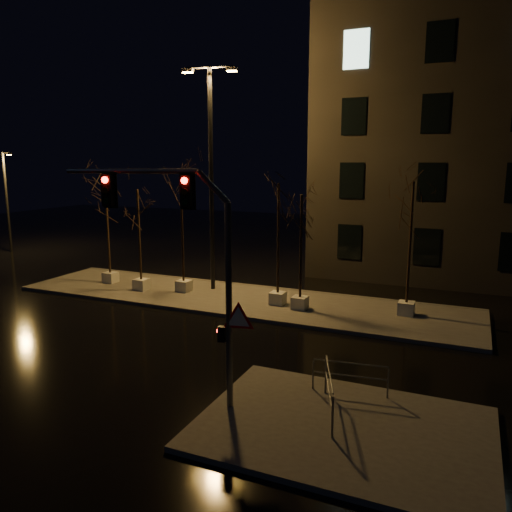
% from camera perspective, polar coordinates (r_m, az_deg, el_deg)
% --- Properties ---
extents(ground, '(90.00, 90.00, 0.00)m').
position_cam_1_polar(ground, '(18.86, -10.40, -9.59)').
color(ground, black).
rests_on(ground, ground).
extents(median, '(22.00, 5.00, 0.15)m').
position_cam_1_polar(median, '(23.79, -2.33, -4.93)').
color(median, '#494741').
rests_on(median, ground).
extents(sidewalk_corner, '(7.00, 5.00, 0.15)m').
position_cam_1_polar(sidewalk_corner, '(13.07, 9.90, -18.86)').
color(sidewalk_corner, '#494741').
rests_on(sidewalk_corner, ground).
extents(tree_0, '(1.80, 1.80, 5.49)m').
position_cam_1_polar(tree_0, '(27.12, -16.73, 5.68)').
color(tree_0, beige).
rests_on(tree_0, median).
extents(tree_1, '(1.80, 1.80, 5.15)m').
position_cam_1_polar(tree_1, '(25.14, -13.31, 4.90)').
color(tree_1, beige).
rests_on(tree_1, median).
extents(tree_2, '(1.80, 1.80, 5.80)m').
position_cam_1_polar(tree_2, '(24.38, -8.52, 6.06)').
color(tree_2, beige).
rests_on(tree_2, median).
extents(tree_3, '(1.80, 1.80, 5.57)m').
position_cam_1_polar(tree_3, '(21.91, 2.58, 5.19)').
color(tree_3, beige).
rests_on(tree_3, median).
extents(tree_4, '(1.80, 1.80, 5.12)m').
position_cam_1_polar(tree_4, '(21.25, 5.19, 4.05)').
color(tree_4, beige).
rests_on(tree_4, median).
extents(tree_5, '(1.80, 1.80, 5.71)m').
position_cam_1_polar(tree_5, '(21.25, 17.38, 4.81)').
color(tree_5, beige).
rests_on(tree_5, median).
extents(traffic_signal_mast, '(4.99, 0.97, 6.17)m').
position_cam_1_polar(traffic_signal_mast, '(12.76, -7.52, 0.31)').
color(traffic_signal_mast, '#52555A').
rests_on(traffic_signal_mast, sidewalk_corner).
extents(streetlight_main, '(2.67, 0.91, 10.74)m').
position_cam_1_polar(streetlight_main, '(24.64, -5.16, 10.35)').
color(streetlight_main, black).
rests_on(streetlight_main, median).
extents(streetlight_far, '(1.37, 0.63, 7.17)m').
position_cam_1_polar(streetlight_far, '(40.17, -26.56, 5.98)').
color(streetlight_far, black).
rests_on(streetlight_far, ground).
extents(guard_rail_a, '(2.09, 0.31, 0.91)m').
position_cam_1_polar(guard_rail_a, '(14.40, 10.69, -13.02)').
color(guard_rail_a, '#52555A').
rests_on(guard_rail_a, sidewalk_corner).
extents(guard_rail_b, '(0.82, 2.23, 1.12)m').
position_cam_1_polar(guard_rail_b, '(13.22, 8.35, -14.57)').
color(guard_rail_b, '#52555A').
rests_on(guard_rail_b, sidewalk_corner).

